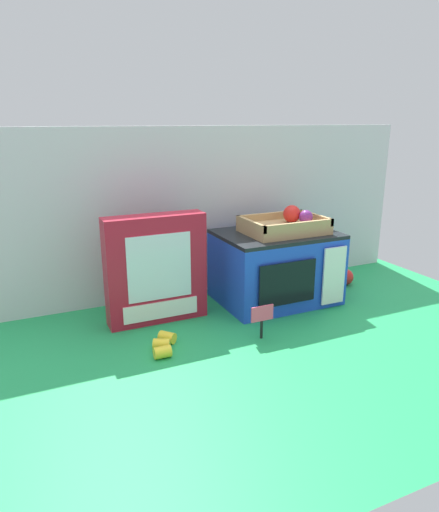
% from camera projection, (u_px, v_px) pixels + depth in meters
% --- Properties ---
extents(ground_plane, '(1.70, 1.70, 0.00)m').
position_uv_depth(ground_plane, '(231.00, 307.00, 1.55)').
color(ground_plane, '#219E54').
rests_on(ground_plane, ground).
extents(display_back_panel, '(1.61, 0.03, 0.58)m').
position_uv_depth(display_back_panel, '(206.00, 211.00, 1.64)').
color(display_back_panel, silver).
rests_on(display_back_panel, ground).
extents(toy_microwave, '(0.39, 0.29, 0.24)m').
position_uv_depth(toy_microwave, '(276.00, 267.00, 1.58)').
color(toy_microwave, blue).
rests_on(toy_microwave, ground).
extents(food_groups_crate, '(0.26, 0.19, 0.09)m').
position_uv_depth(food_groups_crate, '(286.00, 225.00, 1.54)').
color(food_groups_crate, tan).
rests_on(food_groups_crate, toy_microwave).
extents(cookie_set_box, '(0.31, 0.08, 0.33)m').
position_uv_depth(cookie_set_box, '(156.00, 269.00, 1.41)').
color(cookie_set_box, '#B2192D').
rests_on(cookie_set_box, ground).
extents(price_sign, '(0.07, 0.01, 0.10)m').
position_uv_depth(price_sign, '(262.00, 317.00, 1.31)').
color(price_sign, black).
rests_on(price_sign, ground).
extents(loose_toy_banana, '(0.09, 0.12, 0.03)m').
position_uv_depth(loose_toy_banana, '(164.00, 344.00, 1.26)').
color(loose_toy_banana, yellow).
rests_on(loose_toy_banana, ground).
extents(loose_toy_apple, '(0.06, 0.06, 0.06)m').
position_uv_depth(loose_toy_apple, '(345.00, 277.00, 1.75)').
color(loose_toy_apple, red).
rests_on(loose_toy_apple, ground).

